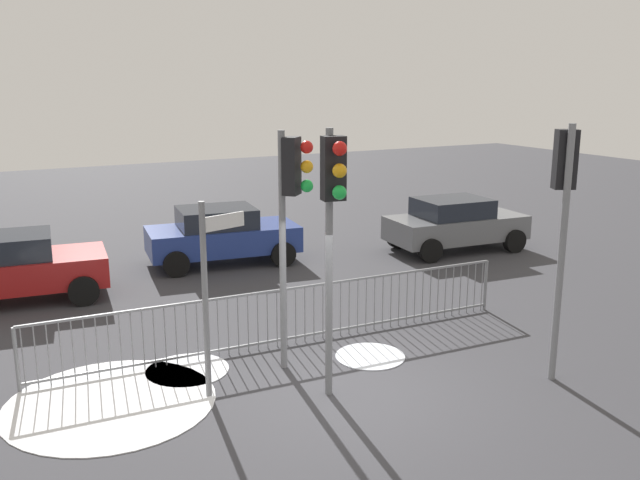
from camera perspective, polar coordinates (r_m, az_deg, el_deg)
ground_plane at (r=10.81m, az=2.36°, el=-12.53°), size 60.00×60.00×0.00m
traffic_light_mid_right at (r=9.72m, az=1.07°, el=2.89°), size 0.35×0.56×4.03m
traffic_light_rear_left at (r=10.82m, az=-2.42°, el=3.53°), size 0.47×0.47×3.92m
traffic_light_rear_right at (r=11.16m, az=19.46°, el=3.59°), size 0.40×0.53×4.05m
direction_sign_post at (r=10.26m, az=-9.22°, el=-4.04°), size 0.76×0.27×3.00m
pedestrian_guard_railing at (r=12.40m, az=-2.80°, el=-6.28°), size 8.95×0.45×1.07m
car_blue_far at (r=17.89m, az=-8.16°, el=0.47°), size 3.99×2.34×1.47m
car_red_mid at (r=16.11m, az=-24.18°, el=-2.03°), size 3.97×2.28×1.47m
car_grey_near at (r=19.40m, az=11.11°, el=1.36°), size 3.92×2.18×1.47m
snow_patch_kerb at (r=10.96m, az=-16.94°, el=-12.73°), size 3.10×3.10×0.01m
snow_patch_island at (r=12.11m, az=4.17°, el=-9.56°), size 1.21×1.21×0.01m
snow_patch_verge at (r=11.76m, az=-10.92°, el=-10.51°), size 1.36×1.36×0.01m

